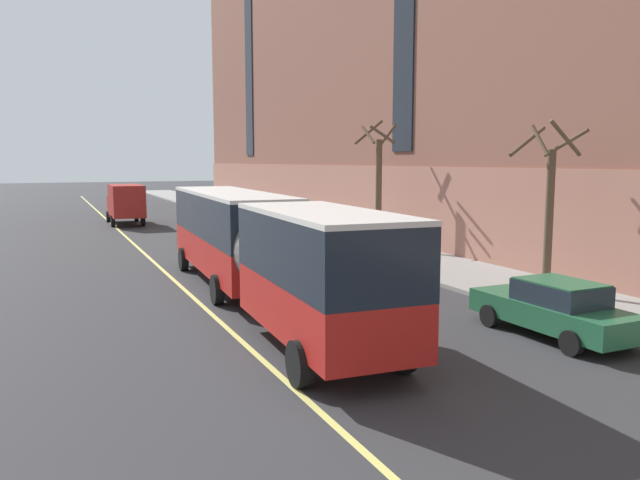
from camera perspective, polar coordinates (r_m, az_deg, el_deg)
The scene contains 11 objects.
ground_plane at distance 17.90m, azimuth -1.88°, elevation -8.00°, with size 260.00×260.00×0.00m, color #303033.
sidewalk at distance 25.17m, azimuth 15.61°, elevation -3.62°, with size 4.73×160.00×0.15m, color gray.
city_bus at distance 20.38m, azimuth -5.82°, elevation -0.24°, with size 3.45×18.19×3.55m.
parked_car_silver_0 at distance 27.16m, azimuth 3.51°, elevation -1.06°, with size 2.11×4.70×1.56m.
parked_car_black_1 at distance 46.14m, azimuth -8.60°, elevation 2.30°, with size 1.98×4.37×1.56m.
parked_car_green_2 at distance 17.92m, azimuth 20.63°, elevation -5.87°, with size 2.01×4.83×1.56m.
parked_car_darkgray_4 at distance 32.74m, azimuth -1.59°, elevation 0.37°, with size 2.05×4.31×1.56m.
box_truck at distance 48.16m, azimuth -17.36°, elevation 3.33°, with size 2.41×6.54×2.97m.
street_tree_mid_block at distance 23.12m, azimuth 20.19°, elevation 3.20°, with size 2.28×2.00×5.93m.
street_tree_far_uptown at distance 32.84m, azimuth 5.34°, elevation 5.27°, with size 1.84×1.97×6.72m.
lane_centerline at distance 20.11m, azimuth -10.20°, elevation -6.39°, with size 0.16×140.00×0.01m, color #E0D66B.
Camera 1 is at (-6.47, -16.01, 4.71)m, focal length 35.00 mm.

